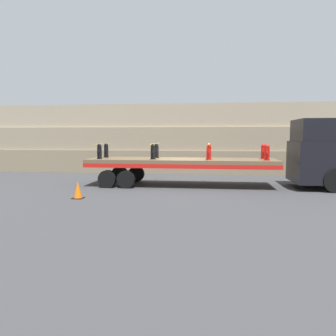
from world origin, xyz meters
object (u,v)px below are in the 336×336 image
traffic_cone (78,190)px  flatbed_trailer (171,163)px  fire_hydrant_black_near_1 (153,152)px  fire_hydrant_red_far_2 (209,151)px  truck_cab (319,155)px  fire_hydrant_black_near_0 (99,152)px  fire_hydrant_red_near_2 (209,152)px  fire_hydrant_red_near_3 (267,153)px  fire_hydrant_black_far_0 (106,151)px  fire_hydrant_red_far_3 (263,152)px  fire_hydrant_black_far_1 (156,151)px

traffic_cone → flatbed_trailer: bearing=49.7°
fire_hydrant_black_near_1 → fire_hydrant_red_far_2: bearing=21.6°
truck_cab → fire_hydrant_black_near_0: (-10.46, -0.53, 0.10)m
fire_hydrant_black_near_1 → fire_hydrant_red_near_2: size_ratio=1.00×
flatbed_trailer → fire_hydrant_black_near_1: (-0.82, -0.53, 0.59)m
fire_hydrant_black_near_1 → fire_hydrant_red_near_2: (2.67, 0.00, 0.00)m
fire_hydrant_red_near_2 → fire_hydrant_red_near_3: bearing=0.0°
fire_hydrant_black_far_0 → truck_cab: bearing=-2.9°
fire_hydrant_red_near_3 → fire_hydrant_red_far_3: size_ratio=1.00×
fire_hydrant_black_far_0 → flatbed_trailer: bearing=-8.6°
truck_cab → fire_hydrant_red_near_2: bearing=-174.1°
fire_hydrant_red_far_2 → fire_hydrant_red_near_3: (2.67, -1.06, 0.00)m
fire_hydrant_black_near_1 → fire_hydrant_red_far_3: bearing=11.2°
fire_hydrant_red_far_2 → fire_hydrant_red_far_3: bearing=0.0°
fire_hydrant_red_far_2 → fire_hydrant_red_far_3: size_ratio=1.00×
truck_cab → flatbed_trailer: (-6.97, 0.00, -0.49)m
fire_hydrant_black_far_1 → fire_hydrant_red_far_3: bearing=0.0°
flatbed_trailer → fire_hydrant_red_near_3: 4.58m
fire_hydrant_red_near_3 → fire_hydrant_black_near_0: bearing=180.0°
fire_hydrant_red_near_2 → truck_cab: bearing=5.9°
fire_hydrant_red_near_3 → fire_hydrant_red_far_2: bearing=158.4°
flatbed_trailer → traffic_cone: flatbed_trailer is taller
fire_hydrant_red_far_2 → fire_hydrant_red_near_3: same height
traffic_cone → fire_hydrant_black_near_1: bearing=53.7°
fire_hydrant_black_far_1 → fire_hydrant_red_near_2: same height
fire_hydrant_red_near_2 → traffic_cone: (-5.11, -3.32, -1.36)m
fire_hydrant_black_near_0 → fire_hydrant_red_far_3: size_ratio=1.00×
fire_hydrant_black_far_0 → fire_hydrant_black_far_1: same height
fire_hydrant_red_far_2 → fire_hydrant_red_far_3: (2.67, 0.00, 0.00)m
fire_hydrant_black_near_1 → traffic_cone: (-2.44, -3.32, -1.36)m
truck_cab → fire_hydrant_black_near_1: size_ratio=4.41×
fire_hydrant_black_far_0 → traffic_cone: (0.23, -4.38, -1.36)m
flatbed_trailer → fire_hydrant_black_near_0: 3.58m
fire_hydrant_red_near_2 → fire_hydrant_red_far_2: 1.06m
fire_hydrant_red_far_2 → flatbed_trailer: bearing=-164.0°
fire_hydrant_red_near_2 → fire_hydrant_red_far_3: same height
flatbed_trailer → fire_hydrant_red_far_2: fire_hydrant_red_far_2 is taller
fire_hydrant_black_near_0 → fire_hydrant_red_near_2: 5.34m
fire_hydrant_black_near_0 → fire_hydrant_red_near_3: 8.01m
flatbed_trailer → fire_hydrant_red_near_3: fire_hydrant_red_near_3 is taller
flatbed_trailer → fire_hydrant_red_near_2: fire_hydrant_red_near_2 is taller
fire_hydrant_red_near_2 → flatbed_trailer: bearing=164.0°
fire_hydrant_black_far_0 → traffic_cone: 4.59m
fire_hydrant_black_near_0 → fire_hydrant_red_far_2: (5.34, 1.06, 0.00)m
flatbed_trailer → fire_hydrant_red_far_3: size_ratio=12.57×
fire_hydrant_red_near_2 → fire_hydrant_red_near_3: 2.67m
fire_hydrant_black_far_1 → fire_hydrant_red_near_2: 2.87m
fire_hydrant_black_far_0 → fire_hydrant_red_near_3: 8.08m
fire_hydrant_red_far_2 → fire_hydrant_black_near_1: bearing=-158.4°
fire_hydrant_black_near_0 → fire_hydrant_black_far_0: same height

